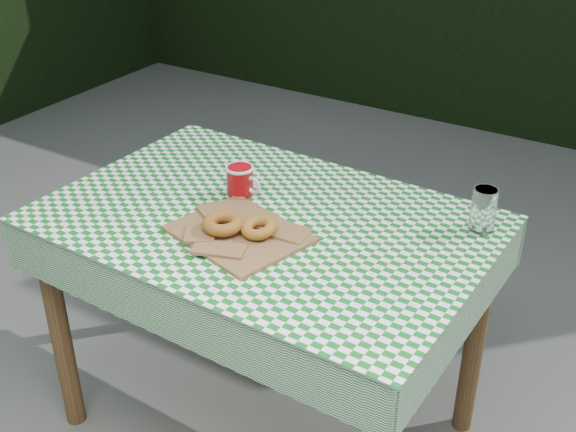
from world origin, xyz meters
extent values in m
cube|color=brown|center=(-0.07, 0.13, 0.38)|extent=(1.19, 0.82, 0.75)
cube|color=#0E5C19|center=(-0.07, 0.13, 0.75)|extent=(1.21, 0.84, 0.01)
cube|color=brown|center=(-0.07, 0.02, 0.76)|extent=(0.39, 0.34, 0.02)
torus|color=olive|center=(-0.11, 0.00, 0.79)|extent=(0.14, 0.14, 0.03)
torus|color=#A37321|center=(-0.02, 0.04, 0.79)|extent=(0.13, 0.13, 0.03)
cylinder|color=white|center=(0.45, 0.38, 0.82)|extent=(0.07, 0.07, 0.12)
camera|label=1|loc=(0.87, -1.27, 1.72)|focal=44.96mm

